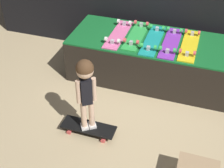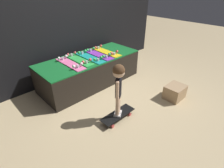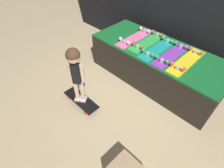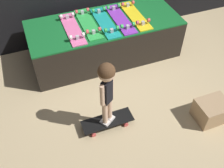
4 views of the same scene
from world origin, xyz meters
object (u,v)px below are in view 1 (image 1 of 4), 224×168
(skateboard_purple_on_rack, at_px, (171,42))
(skateboard_green_on_rack, at_px, (136,35))
(skateboard_teal_on_rack, at_px, (153,40))
(child, at_px, (86,83))
(skateboard_on_floor, at_px, (89,128))
(skateboard_pink_on_rack, at_px, (119,34))
(skateboard_yellow_on_rack, at_px, (190,45))

(skateboard_purple_on_rack, bearing_deg, skateboard_green_on_rack, 174.00)
(skateboard_teal_on_rack, xyz_separation_m, child, (-0.41, -1.21, 0.10))
(skateboard_green_on_rack, xyz_separation_m, skateboard_on_floor, (-0.19, -1.26, -0.52))
(child, bearing_deg, skateboard_green_on_rack, 47.70)
(skateboard_green_on_rack, xyz_separation_m, child, (-0.19, -1.26, 0.10))
(skateboard_pink_on_rack, distance_m, skateboard_yellow_on_rack, 0.91)
(skateboard_green_on_rack, bearing_deg, skateboard_pink_on_rack, -169.39)
(skateboard_purple_on_rack, height_order, skateboard_yellow_on_rack, same)
(skateboard_pink_on_rack, distance_m, skateboard_on_floor, 1.33)
(skateboard_green_on_rack, height_order, skateboard_purple_on_rack, same)
(skateboard_green_on_rack, bearing_deg, skateboard_purple_on_rack, -6.00)
(skateboard_on_floor, distance_m, child, 0.62)
(skateboard_purple_on_rack, distance_m, skateboard_on_floor, 1.47)
(skateboard_pink_on_rack, xyz_separation_m, child, (0.04, -1.22, 0.10))
(skateboard_purple_on_rack, relative_size, skateboard_on_floor, 1.29)
(skateboard_purple_on_rack, bearing_deg, skateboard_teal_on_rack, -178.63)
(skateboard_teal_on_rack, distance_m, skateboard_purple_on_rack, 0.23)
(skateboard_on_floor, relative_size, child, 0.70)
(skateboard_green_on_rack, distance_m, skateboard_yellow_on_rack, 0.68)
(skateboard_purple_on_rack, bearing_deg, child, -117.81)
(skateboard_pink_on_rack, height_order, skateboard_on_floor, skateboard_pink_on_rack)
(skateboard_teal_on_rack, relative_size, skateboard_yellow_on_rack, 1.00)
(skateboard_teal_on_rack, xyz_separation_m, skateboard_purple_on_rack, (0.23, 0.01, 0.00))
(skateboard_green_on_rack, bearing_deg, skateboard_teal_on_rack, -13.19)
(skateboard_green_on_rack, distance_m, skateboard_on_floor, 1.38)
(skateboard_yellow_on_rack, distance_m, skateboard_on_floor, 1.59)
(skateboard_teal_on_rack, distance_m, skateboard_yellow_on_rack, 0.45)
(skateboard_teal_on_rack, relative_size, skateboard_on_floor, 1.29)
(skateboard_green_on_rack, bearing_deg, skateboard_on_floor, -98.36)
(skateboard_pink_on_rack, relative_size, skateboard_yellow_on_rack, 1.00)
(skateboard_teal_on_rack, relative_size, child, 0.90)
(skateboard_on_floor, height_order, child, child)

